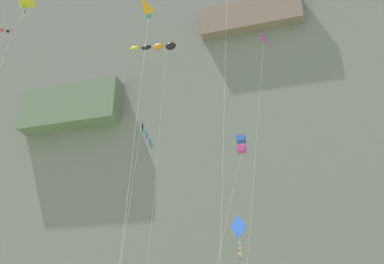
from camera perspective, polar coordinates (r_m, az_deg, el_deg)
name	(u,v)px	position (r m, az deg, el deg)	size (l,w,h in m)	color
cliff_face	(271,139)	(67.52, 10.77, -0.93)	(180.00, 33.60, 59.93)	slate
kite_windsock_low_center	(159,47)	(50.19, -4.51, 11.60)	(5.87, 4.33, 33.24)	black
kite_diamond_mid_right	(239,229)	(39.56, 6.44, -13.11)	(2.26, 5.24, 12.21)	blue
kite_diamond_far_right	(262,56)	(41.62, 9.68, 10.27)	(3.45, 5.79, 29.60)	#CC3399
kite_banner_mid_center	(145,146)	(27.77, -6.42, -1.99)	(0.87, 4.54, 14.39)	black
kite_diamond_high_right	(26,4)	(44.29, -21.94, 16.08)	(1.45, 7.12, 32.37)	yellow
kite_delta_upper_mid	(152,30)	(22.76, -5.47, 13.86)	(0.95, 2.74, 18.00)	orange
kite_box_near_cliff	(241,145)	(32.30, 6.78, -1.77)	(3.25, 4.07, 16.03)	blue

